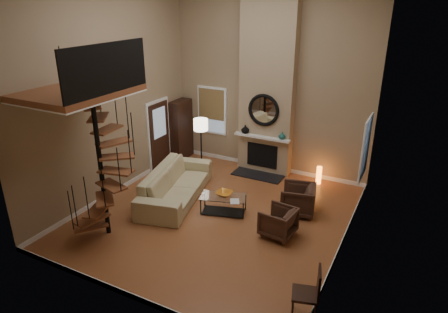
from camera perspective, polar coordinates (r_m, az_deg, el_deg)
The scene contains 32 objects.
ground at distance 9.86m, azimuth -1.08°, elevation -8.37°, with size 6.00×6.50×0.01m, color #B06738.
back_wall at distance 11.67m, azimuth 6.59°, elevation 10.86°, with size 6.00×0.02×5.50m, color #988162.
front_wall at distance 6.27m, azimuth -15.57°, elevation 0.34°, with size 6.00×0.02×5.50m, color #988162.
left_wall at distance 10.53m, azimuth -15.89°, elevation 8.95°, with size 0.02×6.50×5.50m, color #988162.
right_wall at distance 7.86m, azimuth 18.43°, elevation 4.37°, with size 0.02×6.50×5.50m, color #988162.
baseboard_back at distance 12.46m, azimuth 6.04°, elevation -1.37°, with size 6.00×0.02×0.12m, color white.
baseboard_front at distance 7.66m, azimuth -13.38°, elevation -18.67°, with size 6.00×0.02×0.12m, color white.
baseboard_left at distance 11.40m, azimuth -14.46°, elevation -4.32°, with size 0.02×6.50×0.12m, color white.
baseboard_right at distance 9.00m, azimuth 16.29°, elevation -12.14°, with size 0.02×6.50×0.12m, color white.
chimney_breast at distance 11.50m, azimuth 6.24°, elevation 10.70°, with size 1.60×0.38×5.50m, color tan.
hearth at distance 11.91m, azimuth 4.83°, elevation -2.68°, with size 1.50×0.60×0.04m, color black.
firebox at distance 11.95m, azimuth 5.45°, elevation 0.14°, with size 0.95×0.02×0.72m, color black.
mantel at distance 11.67m, azimuth 5.41°, elevation 2.75°, with size 1.70×0.18×0.06m, color white.
mirror_frame at distance 11.48m, azimuth 5.66°, elevation 6.61°, with size 0.94×0.94×0.10m, color black.
mirror_disc at distance 11.49m, azimuth 5.68°, elevation 6.62°, with size 0.80×0.80×0.01m, color white.
vase_left at distance 11.86m, azimuth 3.05°, elevation 3.92°, with size 0.24×0.24×0.25m, color black.
vase_right at distance 11.46m, azimuth 8.28°, elevation 2.97°, with size 0.20×0.20×0.21m, color #17534E.
window_back at distance 12.69m, azimuth -1.74°, elevation 6.66°, with size 1.02×0.06×1.52m.
window_right at distance 10.09m, azimuth 19.54°, elevation 1.30°, with size 0.06×1.02×1.52m.
entry_door at distance 12.28m, azimuth -9.27°, elevation 3.04°, with size 0.10×1.05×2.16m.
loft at distance 8.52m, azimuth -19.64°, elevation 8.93°, with size 1.70×2.20×1.09m.
spiral_stair at distance 8.76m, azimuth -17.21°, elevation -0.43°, with size 1.47×1.47×4.06m.
hutch at distance 12.98m, azimuth -6.23°, elevation 3.80°, with size 0.41×0.86×1.93m, color black.
sofa at distance 10.55m, azimuth -6.91°, elevation -3.91°, with size 2.93×1.15×0.86m, color tan.
armchair_near at distance 9.97m, azimuth 10.95°, elevation -6.09°, with size 0.79×0.81×0.74m, color #442A1F.
armchair_far at distance 8.96m, azimuth 8.11°, elevation -9.34°, with size 0.69×0.71×0.65m, color #442A1F.
coffee_table at distance 9.82m, azimuth -0.08°, elevation -6.56°, with size 1.23×0.86×0.43m.
bowl at distance 9.76m, azimuth 0.05°, elevation -5.33°, with size 0.40×0.40×0.10m, color orange.
book at distance 9.48m, azimuth 1.38°, elevation -6.46°, with size 0.21×0.28×0.03m, color gray.
floor_lamp at distance 11.51m, azimuth -3.33°, elevation 3.92°, with size 0.41×0.41×1.72m.
accent_lamp at distance 11.63m, azimuth 13.39°, elevation -2.63°, with size 0.15×0.15×0.52m, color orange.
side_chair at distance 6.98m, azimuth 12.27°, elevation -18.22°, with size 0.53×0.52×0.94m.
Camera 1 is at (4.09, -7.46, 4.98)m, focal length 32.00 mm.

